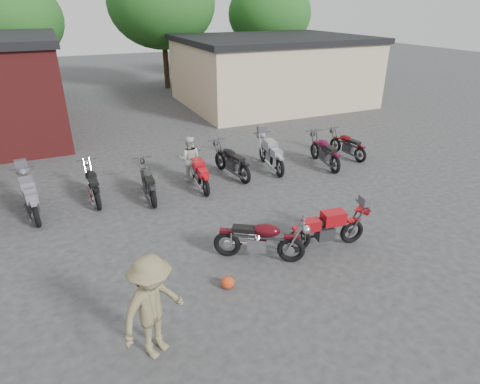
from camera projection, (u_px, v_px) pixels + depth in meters
name	position (u px, v px, depth m)	size (l,w,h in m)	color
ground	(253.00, 277.00, 8.84)	(90.00, 90.00, 0.00)	#303032
stucco_building	(271.00, 72.00, 23.61)	(10.00, 8.00, 3.50)	#C4AE8C
tree_1	(13.00, 36.00, 23.51)	(5.92, 5.92, 7.40)	#124518
tree_2	(163.00, 21.00, 26.56)	(7.04, 7.04, 8.80)	#124518
tree_3	(269.00, 28.00, 29.80)	(6.08, 6.08, 7.60)	#124518
vintage_motorcycle	(261.00, 237.00, 9.20)	(2.07, 0.68, 1.20)	#450810
sportbike	(328.00, 227.00, 9.68)	(1.99, 0.66, 1.16)	#B10E17
helmet	(228.00, 282.00, 8.45)	(0.29, 0.29, 0.26)	red
person_light	(190.00, 159.00, 13.35)	(0.75, 0.58, 1.54)	silver
person_tan	(153.00, 308.00, 6.54)	(1.25, 0.72, 1.94)	olive
row_bike_1	(30.00, 195.00, 11.18)	(2.14, 0.71, 1.24)	gray
row_bike_2	(93.00, 183.00, 12.07)	(1.96, 0.65, 1.14)	black
row_bike_3	(148.00, 181.00, 12.20)	(1.96, 0.65, 1.14)	#262629
row_bike_4	(200.00, 172.00, 12.91)	(1.87, 0.62, 1.09)	red
row_bike_5	(231.00, 159.00, 13.74)	(2.08, 0.69, 1.21)	black
row_bike_6	(271.00, 153.00, 14.34)	(2.12, 0.70, 1.23)	gray
row_bike_7	(325.00, 150.00, 14.64)	(2.08, 0.69, 1.21)	#540A28
row_bike_8	(347.00, 144.00, 15.50)	(1.86, 0.61, 1.08)	#4F090C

